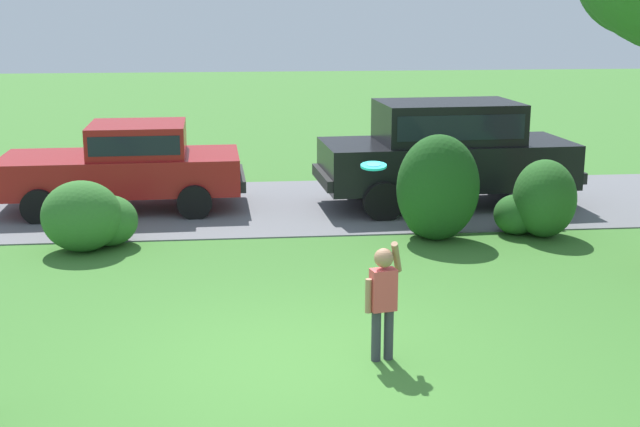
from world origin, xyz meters
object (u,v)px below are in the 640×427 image
object	(u,v)px
child_thrower	(383,294)
parked_sedan	(127,163)
parked_suv	(447,148)
frisbee	(374,166)

from	to	relation	value
child_thrower	parked_sedan	bearing A→B (deg)	115.37
parked_suv	frisbee	xyz separation A→B (m)	(-2.39, -6.22, 0.87)
child_thrower	frisbee	size ratio (longest dim) A/B	4.57
parked_sedan	child_thrower	world-z (taller)	parked_sedan
parked_sedan	parked_suv	size ratio (longest dim) A/B	0.93
parked_sedan	parked_suv	bearing A→B (deg)	-3.35
parked_suv	frisbee	world-z (taller)	frisbee
parked_suv	child_thrower	bearing A→B (deg)	-109.10
parked_sedan	child_thrower	xyz separation A→B (m)	(3.41, -7.20, -0.13)
parked_suv	child_thrower	world-z (taller)	parked_suv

